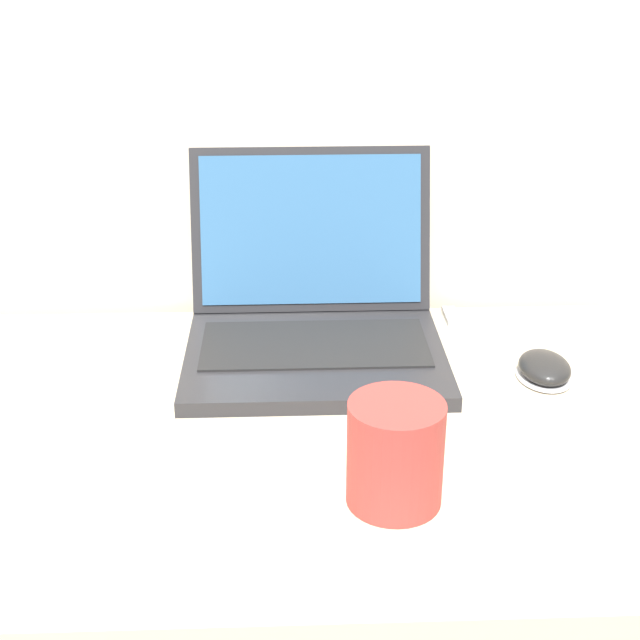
{
  "coord_description": "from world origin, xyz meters",
  "views": [
    {
      "loc": [
        -0.0,
        -0.58,
        1.28
      ],
      "look_at": [
        0.04,
        0.43,
        0.81
      ],
      "focal_mm": 50.0,
      "sensor_mm": 36.0,
      "label": 1
    }
  ],
  "objects": [
    {
      "name": "usb_stick",
      "position": [
        0.24,
        0.62,
        0.73
      ],
      "size": [
        0.02,
        0.06,
        0.01
      ],
      "color": "#99999E",
      "rests_on": "desk"
    },
    {
      "name": "drink_cup",
      "position": [
        0.11,
        0.17,
        0.78
      ],
      "size": [
        0.1,
        0.1,
        0.11
      ],
      "color": "#9E332D",
      "rests_on": "desk"
    },
    {
      "name": "laptop",
      "position": [
        0.04,
        0.54,
        0.78
      ],
      "size": [
        0.35,
        0.34,
        0.25
      ],
      "color": "#232326",
      "rests_on": "desk"
    },
    {
      "name": "computer_mouse",
      "position": [
        0.33,
        0.43,
        0.74
      ],
      "size": [
        0.07,
        0.09,
        0.03
      ],
      "color": "#B2B2B7",
      "rests_on": "desk"
    }
  ]
}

